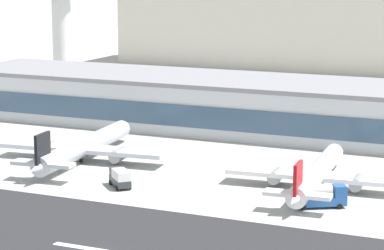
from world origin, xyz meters
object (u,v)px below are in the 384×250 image
object	(u,v)px
airliner_red_tail_gate_2	(315,175)
service_box_truck_2	(120,177)
airliner_black_tail_gate_1	(81,148)
terminal_building	(265,106)
distant_hotel_block	(295,23)
service_fuel_truck_0	(320,196)
control_tower	(61,14)

from	to	relation	value
airliner_red_tail_gate_2	service_box_truck_2	world-z (taller)	airliner_red_tail_gate_2
airliner_black_tail_gate_1	service_box_truck_2	world-z (taller)	airliner_black_tail_gate_1
terminal_building	distant_hotel_block	distance (m)	123.64
service_fuel_truck_0	service_box_truck_2	bearing A→B (deg)	152.58
terminal_building	airliner_red_tail_gate_2	size ratio (longest dim) A/B	4.00
airliner_black_tail_gate_1	service_box_truck_2	size ratio (longest dim) A/B	7.18
control_tower	service_fuel_truck_0	distance (m)	136.17
control_tower	airliner_red_tail_gate_2	distance (m)	127.07
control_tower	airliner_black_tail_gate_1	xyz separation A→B (m)	(51.53, -74.37, -21.15)
airliner_red_tail_gate_2	service_fuel_truck_0	world-z (taller)	airliner_red_tail_gate_2
terminal_building	airliner_red_tail_gate_2	bearing A→B (deg)	-61.12
airliner_red_tail_gate_2	distant_hotel_block	bearing A→B (deg)	13.89
terminal_building	service_box_truck_2	world-z (taller)	terminal_building
distant_hotel_block	airliner_red_tail_gate_2	xyz separation A→B (m)	(54.72, -164.99, -14.01)
terminal_building	service_fuel_truck_0	distance (m)	62.64
control_tower	service_box_truck_2	xyz separation A→B (m)	(67.65, -87.86, -22.21)
terminal_building	airliner_red_tail_gate_2	world-z (taller)	terminal_building
airliner_red_tail_gate_2	control_tower	bearing A→B (deg)	48.37
control_tower	airliner_black_tail_gate_1	bearing A→B (deg)	-55.28
airliner_black_tail_gate_1	service_fuel_truck_0	size ratio (longest dim) A/B	4.96
control_tower	distant_hotel_block	bearing A→B (deg)	63.21
service_fuel_truck_0	service_box_truck_2	distance (m)	35.86
control_tower	service_fuel_truck_0	bearing A→B (deg)	-39.67
control_tower	service_fuel_truck_0	size ratio (longest dim) A/B	4.26
distant_hotel_block	service_box_truck_2	distance (m)	179.22
terminal_building	service_box_truck_2	size ratio (longest dim) A/B	26.45
airliner_black_tail_gate_1	airliner_red_tail_gate_2	xyz separation A→B (m)	(48.28, -1.30, -0.23)
terminal_building	airliner_black_tail_gate_1	xyz separation A→B (m)	(-23.22, -44.12, -3.22)
service_fuel_truck_0	control_tower	bearing A→B (deg)	109.60
control_tower	service_box_truck_2	size ratio (longest dim) A/B	6.17
terminal_building	service_fuel_truck_0	world-z (taller)	terminal_building
distant_hotel_block	service_box_truck_2	size ratio (longest dim) A/B	22.58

